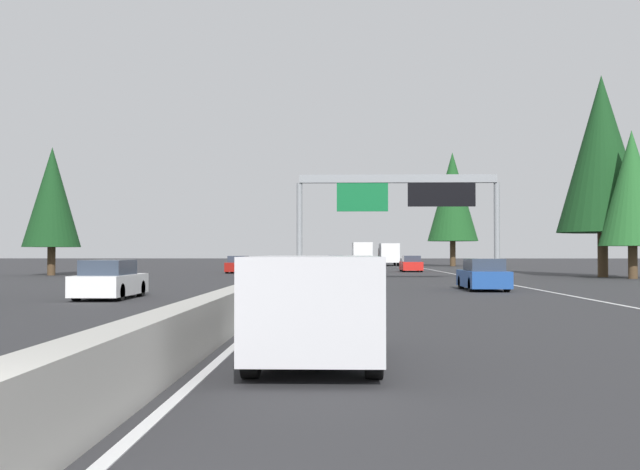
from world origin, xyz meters
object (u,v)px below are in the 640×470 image
sedan_far_center (483,275)px  box_truck_mid_left (389,254)px  oncoming_near (239,265)px  conifer_right_far (453,197)px  pickup_mid_right (360,258)px  oncoming_far (110,281)px  sign_gantry_overhead (401,196)px  minivan_near_right (316,302)px  bus_mid_center (362,253)px  sedan_distant_a (411,264)px  sedan_far_left (336,263)px  conifer_right_mid (632,188)px  conifer_left_near (52,197)px  conifer_right_near (602,154)px

sedan_far_center → box_truck_mid_left: bearing=0.1°
oncoming_near → conifer_right_far: size_ratio=0.30×
sedan_far_center → pickup_mid_right: size_ratio=0.79×
box_truck_mid_left → oncoming_far: bearing=168.0°
conifer_right_far → sign_gantry_overhead: bearing=167.7°
sign_gantry_overhead → minivan_near_right: (-34.41, 4.21, -4.32)m
sign_gantry_overhead → bus_mid_center: (55.64, 0.75, -3.55)m
conifer_right_far → minivan_near_right: bearing=169.9°
sign_gantry_overhead → oncoming_near: 21.59m
sedan_distant_a → bus_mid_center: bearing=5.9°
pickup_mid_right → conifer_right_far: conifer_right_far is taller
pickup_mid_right → sedan_far_left: size_ratio=1.27×
bus_mid_center → oncoming_near: size_ratio=2.61×
sedan_far_center → pickup_mid_right: (83.26, 3.46, 0.23)m
pickup_mid_right → conifer_right_mid: size_ratio=0.56×
conifer_left_near → minivan_near_right: bearing=-153.9°
pickup_mid_right → oncoming_near: pickup_mid_right is taller
oncoming_far → conifer_right_near: (25.42, -27.48, 8.12)m
sign_gantry_overhead → bus_mid_center: size_ratio=1.10×
sedan_far_center → oncoming_near: same height
pickup_mid_right → conifer_right_far: bearing=-152.9°
oncoming_near → conifer_right_mid: bearing=64.7°
bus_mid_center → pickup_mid_right: 15.92m
box_truck_mid_left → minivan_near_right: bearing=175.4°
sedan_distant_a → sedan_far_left: size_ratio=1.00×
sedan_far_center → oncoming_far: same height
conifer_right_far → box_truck_mid_left: bearing=62.8°
sign_gantry_overhead → pickup_mid_right: bearing=0.5°
sedan_far_left → minivan_near_right: bearing=180.0°
sedan_far_center → conifer_right_near: bearing=-32.9°
bus_mid_center → pickup_mid_right: (15.90, -0.15, -0.80)m
conifer_right_far → conifer_left_near: bearing=136.9°
conifer_right_near → bus_mid_center: bearing=17.8°
sedan_far_center → sedan_distant_a: 33.57m
pickup_mid_right → conifer_right_near: conifer_right_near is taller
sedan_far_left → conifer_left_near: size_ratio=0.44×
pickup_mid_right → conifer_right_mid: bearing=-166.4°
pickup_mid_right → box_truck_mid_left: (-18.10, -3.38, 0.70)m
oncoming_far → minivan_near_right: bearing=27.6°
conifer_right_near → minivan_near_right: bearing=155.1°
minivan_near_right → bus_mid_center: bearing=-2.2°
bus_mid_center → box_truck_mid_left: bearing=-121.9°
oncoming_near → minivan_near_right: bearing=9.1°
pickup_mid_right → conifer_right_far: 26.19m
sedan_far_center → bus_mid_center: (67.36, 3.61, 1.03)m
conifer_right_near → conifer_right_far: (42.41, 4.19, 0.13)m
oncoming_near → bus_mid_center: bearing=163.1°
sign_gantry_overhead → sedan_far_left: (29.55, 4.18, -4.58)m
pickup_mid_right → bus_mid_center: bearing=179.5°
conifer_right_mid → oncoming_far: bearing=128.0°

